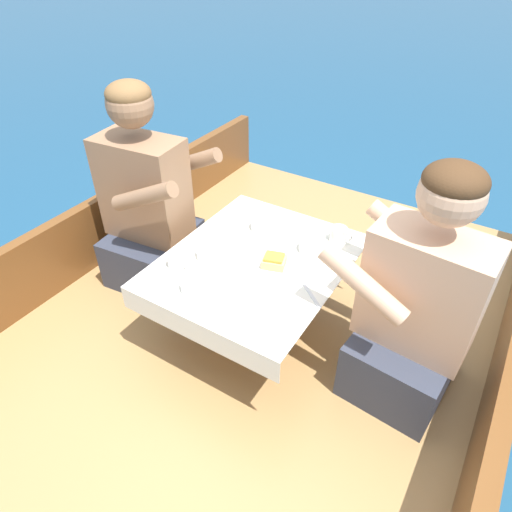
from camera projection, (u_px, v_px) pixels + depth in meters
name	position (u px, v px, depth m)	size (l,w,h in m)	color
ground_plane	(252.00, 379.00, 2.31)	(60.00, 60.00, 0.00)	navy
boat_deck	(251.00, 356.00, 2.21)	(2.06, 3.00, 0.35)	#A87F4C
gunwale_port	(92.00, 234.00, 2.42)	(0.06, 3.00, 0.36)	brown
gunwale_starboard	(496.00, 407.00, 1.57)	(0.06, 3.00, 0.36)	brown
cockpit_table	(256.00, 267.00, 1.92)	(0.71, 0.85, 0.39)	#B2B2B7
person_port	(148.00, 207.00, 2.20)	(0.55, 0.48, 1.00)	#333847
person_starboard	(416.00, 310.00, 1.65)	(0.55, 0.48, 0.97)	#333847
plate_sandwich	(274.00, 266.00, 1.86)	(0.21, 0.21, 0.01)	silver
plate_bread	(244.00, 312.00, 1.64)	(0.22, 0.22, 0.01)	silver
sandwich	(274.00, 261.00, 1.84)	(0.11, 0.10, 0.05)	tan
bowl_port_near	(213.00, 252.00, 1.90)	(0.14, 0.14, 0.04)	silver
bowl_starboard_near	(313.00, 246.00, 1.94)	(0.13, 0.13, 0.04)	silver
bowl_center_far	(264.00, 224.00, 2.08)	(0.12, 0.12, 0.04)	silver
bowl_port_far	(197.00, 284.00, 1.74)	(0.13, 0.13, 0.04)	silver
coffee_cup_port	(176.00, 260.00, 1.84)	(0.09, 0.07, 0.06)	silver
coffee_cup_starboard	(339.00, 234.00, 1.99)	(0.10, 0.07, 0.07)	silver
utensil_spoon_starboard	(215.00, 234.00, 2.04)	(0.11, 0.15, 0.01)	silver
utensil_knife_starboard	(311.00, 227.00, 2.09)	(0.17, 0.03, 0.00)	silver
utensil_knife_port	(335.00, 266.00, 1.86)	(0.17, 0.02, 0.00)	silver
utensil_spoon_center	(307.00, 289.00, 1.75)	(0.14, 0.12, 0.01)	silver
utensil_spoon_port	(224.00, 224.00, 2.11)	(0.12, 0.14, 0.01)	silver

